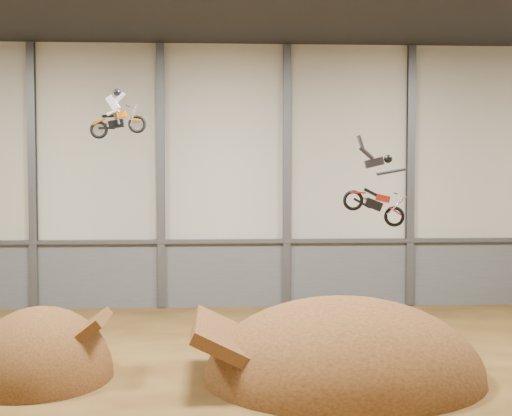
{
  "coord_description": "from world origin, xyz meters",
  "views": [
    {
      "loc": [
        -0.3,
        -22.97,
        7.3
      ],
      "look_at": [
        1.12,
        4.0,
        5.88
      ],
      "focal_mm": 50.0,
      "sensor_mm": 36.0,
      "label": 1
    }
  ],
  "objects": [
    {
      "name": "steel_column_1",
      "position": [
        -10.0,
        14.8,
        7.0
      ],
      "size": [
        0.4,
        0.36,
        13.9
      ],
      "primitive_type": "cube",
      "color": "#47494F",
      "rests_on": "ground"
    },
    {
      "name": "fmx_rider_b",
      "position": [
        4.97,
        1.54,
        6.93
      ],
      "size": [
        3.76,
        1.2,
        3.45
      ],
      "primitive_type": null,
      "rotation": [
        0.0,
        0.37,
        -0.1
      ],
      "color": "red"
    },
    {
      "name": "lower_band_back",
      "position": [
        0.0,
        14.9,
        1.75
      ],
      "size": [
        39.8,
        0.18,
        3.5
      ],
      "primitive_type": "cube",
      "color": "#56585D",
      "rests_on": "ground"
    },
    {
      "name": "landing_ramp",
      "position": [
        4.09,
        1.53,
        0.0
      ],
      "size": [
        9.87,
        8.73,
        5.69
      ],
      "primitive_type": "ellipsoid",
      "color": "#3B200E",
      "rests_on": "ground"
    },
    {
      "name": "floor",
      "position": [
        0.0,
        0.0,
        0.0
      ],
      "size": [
        40.0,
        40.0,
        0.0
      ],
      "primitive_type": "plane",
      "color": "#442C12",
      "rests_on": "ground"
    },
    {
      "name": "fmx_rider_a",
      "position": [
        -4.01,
        4.07,
        9.56
      ],
      "size": [
        2.38,
        0.89,
        2.19
      ],
      "primitive_type": null,
      "rotation": [
        0.0,
        -0.15,
        -0.04
      ],
      "color": "#C35800"
    },
    {
      "name": "steel_column_3",
      "position": [
        3.33,
        14.8,
        7.0
      ],
      "size": [
        0.4,
        0.36,
        13.9
      ],
      "primitive_type": "cube",
      "color": "#47494F",
      "rests_on": "ground"
    },
    {
      "name": "steel_column_2",
      "position": [
        -3.33,
        14.8,
        7.0
      ],
      "size": [
        0.4,
        0.36,
        13.9
      ],
      "primitive_type": "cube",
      "color": "#47494F",
      "rests_on": "ground"
    },
    {
      "name": "back_wall",
      "position": [
        0.0,
        15.0,
        7.0
      ],
      "size": [
        40.0,
        0.1,
        14.0
      ],
      "primitive_type": "cube",
      "color": "beige",
      "rests_on": "ground"
    },
    {
      "name": "steel_column_4",
      "position": [
        10.0,
        14.8,
        7.0
      ],
      "size": [
        0.4,
        0.36,
        13.9
      ],
      "primitive_type": "cube",
      "color": "#47494F",
      "rests_on": "ground"
    },
    {
      "name": "takeoff_ramp",
      "position": [
        -6.56,
        2.06,
        0.0
      ],
      "size": [
        5.04,
        5.82,
        5.04
      ],
      "primitive_type": "ellipsoid",
      "color": "#3B200E",
      "rests_on": "ground"
    },
    {
      "name": "steel_rail",
      "position": [
        0.0,
        14.75,
        3.55
      ],
      "size": [
        39.8,
        0.35,
        0.2
      ],
      "primitive_type": "cube",
      "color": "#47494F",
      "rests_on": "lower_band_back"
    }
  ]
}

